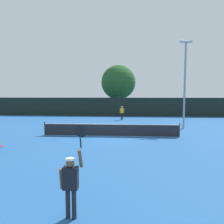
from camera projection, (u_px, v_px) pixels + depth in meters
name	position (u px, v px, depth m)	size (l,w,h in m)	color
ground_plane	(110.00, 136.00, 15.63)	(120.00, 120.00, 0.00)	#235693
tennis_net	(110.00, 130.00, 15.59)	(10.42, 0.08, 1.07)	#232328
perimeter_fence	(118.00, 107.00, 30.23)	(37.28, 0.12, 2.73)	black
player_serving	(71.00, 179.00, 5.20)	(0.67, 0.38, 2.42)	black
player_receiving	(122.00, 111.00, 25.74)	(0.57, 0.25, 1.71)	yellow
tennis_ball	(113.00, 132.00, 17.12)	(0.07, 0.07, 0.07)	#CCE033
spare_racket	(0.00, 146.00, 12.51)	(0.28, 0.52, 0.04)	black
light_pole	(185.00, 78.00, 18.70)	(1.18, 0.28, 8.19)	gray
large_tree	(118.00, 82.00, 35.87)	(6.02, 6.02, 8.34)	brown
parked_car_near	(104.00, 108.00, 37.62)	(2.18, 4.32, 1.69)	white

